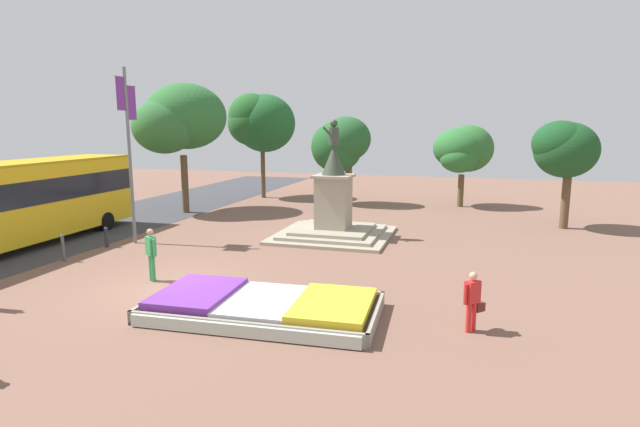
{
  "coord_description": "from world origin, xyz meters",
  "views": [
    {
      "loc": [
        8.87,
        -13.2,
        5.04
      ],
      "look_at": [
        3.5,
        4.97,
        1.7
      ],
      "focal_mm": 28.0,
      "sensor_mm": 36.0,
      "label": 1
    }
  ],
  "objects_px": {
    "statue_monument": "(333,213)",
    "kerb_bollard_north": "(106,236)",
    "banner_pole": "(129,148)",
    "pedestrian_crossing_plaza": "(151,251)",
    "flower_planter": "(262,306)",
    "kerb_bollard_mid_b": "(63,247)",
    "pedestrian_with_handbag": "(473,299)",
    "city_bus": "(17,199)"
  },
  "relations": [
    {
      "from": "pedestrian_with_handbag",
      "to": "statue_monument",
      "type": "bearing_deg",
      "value": 122.75
    },
    {
      "from": "pedestrian_with_handbag",
      "to": "banner_pole",
      "type": "bearing_deg",
      "value": 157.65
    },
    {
      "from": "statue_monument",
      "to": "banner_pole",
      "type": "xyz_separation_m",
      "value": [
        -7.98,
        -3.65,
        3.0
      ]
    },
    {
      "from": "pedestrian_with_handbag",
      "to": "kerb_bollard_mid_b",
      "type": "bearing_deg",
      "value": 170.59
    },
    {
      "from": "city_bus",
      "to": "banner_pole",
      "type": "bearing_deg",
      "value": 26.09
    },
    {
      "from": "city_bus",
      "to": "kerb_bollard_north",
      "type": "distance_m",
      "value": 3.93
    },
    {
      "from": "pedestrian_crossing_plaza",
      "to": "city_bus",
      "type": "bearing_deg",
      "value": 162.96
    },
    {
      "from": "statue_monument",
      "to": "flower_planter",
      "type": "bearing_deg",
      "value": -86.21
    },
    {
      "from": "banner_pole",
      "to": "city_bus",
      "type": "relative_size",
      "value": 0.62
    },
    {
      "from": "banner_pole",
      "to": "kerb_bollard_mid_b",
      "type": "bearing_deg",
      "value": -101.51
    },
    {
      "from": "flower_planter",
      "to": "statue_monument",
      "type": "relative_size",
      "value": 1.19
    },
    {
      "from": "kerb_bollard_north",
      "to": "banner_pole",
      "type": "bearing_deg",
      "value": 56.7
    },
    {
      "from": "kerb_bollard_mid_b",
      "to": "statue_monument",
      "type": "bearing_deg",
      "value": 38.9
    },
    {
      "from": "statue_monument",
      "to": "kerb_bollard_north",
      "type": "height_order",
      "value": "statue_monument"
    },
    {
      "from": "banner_pole",
      "to": "pedestrian_crossing_plaza",
      "type": "height_order",
      "value": "banner_pole"
    },
    {
      "from": "kerb_bollard_mid_b",
      "to": "pedestrian_crossing_plaza",
      "type": "bearing_deg",
      "value": -13.9
    },
    {
      "from": "statue_monument",
      "to": "pedestrian_with_handbag",
      "type": "relative_size",
      "value": 3.47
    },
    {
      "from": "kerb_bollard_north",
      "to": "city_bus",
      "type": "bearing_deg",
      "value": -163.65
    },
    {
      "from": "statue_monument",
      "to": "pedestrian_crossing_plaza",
      "type": "distance_m",
      "value": 9.07
    },
    {
      "from": "city_bus",
      "to": "kerb_bollard_mid_b",
      "type": "distance_m",
      "value": 3.97
    },
    {
      "from": "statue_monument",
      "to": "banner_pole",
      "type": "distance_m",
      "value": 9.28
    },
    {
      "from": "flower_planter",
      "to": "kerb_bollard_mid_b",
      "type": "distance_m",
      "value": 9.77
    },
    {
      "from": "pedestrian_with_handbag",
      "to": "pedestrian_crossing_plaza",
      "type": "bearing_deg",
      "value": 172.73
    },
    {
      "from": "city_bus",
      "to": "pedestrian_with_handbag",
      "type": "bearing_deg",
      "value": -11.72
    },
    {
      "from": "kerb_bollard_north",
      "to": "flower_planter",
      "type": "bearing_deg",
      "value": -29.52
    },
    {
      "from": "city_bus",
      "to": "kerb_bollard_north",
      "type": "height_order",
      "value": "city_bus"
    },
    {
      "from": "city_bus",
      "to": "pedestrian_with_handbag",
      "type": "relative_size",
      "value": 7.78
    },
    {
      "from": "city_bus",
      "to": "kerb_bollard_north",
      "type": "relative_size",
      "value": 13.77
    },
    {
      "from": "banner_pole",
      "to": "kerb_bollard_north",
      "type": "bearing_deg",
      "value": -123.3
    },
    {
      "from": "flower_planter",
      "to": "kerb_bollard_mid_b",
      "type": "relative_size",
      "value": 6.14
    },
    {
      "from": "pedestrian_with_handbag",
      "to": "pedestrian_crossing_plaza",
      "type": "height_order",
      "value": "pedestrian_crossing_plaza"
    },
    {
      "from": "pedestrian_crossing_plaza",
      "to": "kerb_bollard_north",
      "type": "xyz_separation_m",
      "value": [
        -4.65,
        3.5,
        -0.57
      ]
    },
    {
      "from": "statue_monument",
      "to": "pedestrian_with_handbag",
      "type": "height_order",
      "value": "statue_monument"
    },
    {
      "from": "banner_pole",
      "to": "city_bus",
      "type": "distance_m",
      "value": 5.02
    },
    {
      "from": "pedestrian_with_handbag",
      "to": "kerb_bollard_north",
      "type": "bearing_deg",
      "value": 162.0
    },
    {
      "from": "city_bus",
      "to": "pedestrian_crossing_plaza",
      "type": "bearing_deg",
      "value": -17.04
    },
    {
      "from": "statue_monument",
      "to": "kerb_bollard_mid_b",
      "type": "relative_size",
      "value": 5.14
    },
    {
      "from": "pedestrian_crossing_plaza",
      "to": "pedestrian_with_handbag",
      "type": "bearing_deg",
      "value": -7.27
    },
    {
      "from": "flower_planter",
      "to": "statue_monument",
      "type": "distance_m",
      "value": 9.98
    },
    {
      "from": "city_bus",
      "to": "pedestrian_crossing_plaza",
      "type": "relative_size",
      "value": 6.78
    },
    {
      "from": "city_bus",
      "to": "pedestrian_with_handbag",
      "type": "distance_m",
      "value": 18.58
    },
    {
      "from": "flower_planter",
      "to": "pedestrian_crossing_plaza",
      "type": "distance_m",
      "value": 5.03
    }
  ]
}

